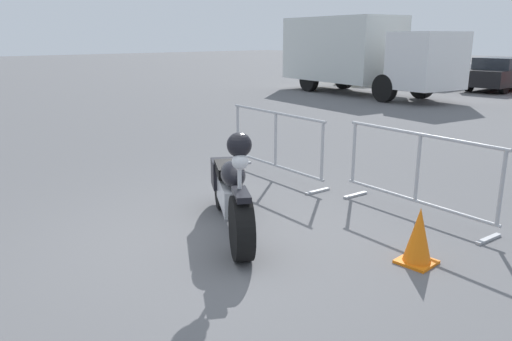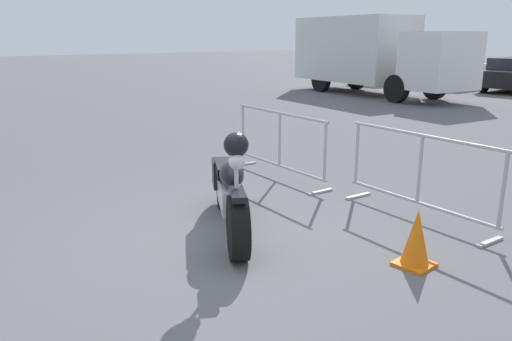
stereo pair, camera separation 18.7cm
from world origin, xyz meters
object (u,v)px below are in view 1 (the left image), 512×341
at_px(parked_car_yellow, 375,68).
at_px(parked_car_white, 436,69).
at_px(crowd_barrier_near, 276,144).
at_px(traffic_cone, 419,236).
at_px(box_truck, 357,52).
at_px(motorcycle, 231,190).
at_px(parked_car_black, 500,74).
at_px(crowd_barrier_far, 417,174).

height_order(parked_car_yellow, parked_car_white, parked_car_white).
relative_size(crowd_barrier_near, traffic_cone, 3.77).
bearing_deg(crowd_barrier_near, box_truck, 119.91).
bearing_deg(parked_car_white, crowd_barrier_near, -160.29).
bearing_deg(box_truck, parked_car_yellow, 127.14).
xyz_separation_m(motorcycle, parked_car_black, (-4.18, 18.59, 0.20)).
bearing_deg(crowd_barrier_near, parked_car_black, 100.07).
distance_m(crowd_barrier_far, traffic_cone, 1.47).
distance_m(parked_car_yellow, parked_car_white, 3.01).
bearing_deg(motorcycle, parked_car_black, 136.11).
height_order(crowd_barrier_far, parked_car_black, parked_car_black).
height_order(crowd_barrier_far, parked_car_yellow, parked_car_yellow).
relative_size(crowd_barrier_near, crowd_barrier_far, 1.00).
relative_size(parked_car_yellow, parked_car_white, 0.94).
distance_m(crowd_barrier_near, box_truck, 12.88).
distance_m(motorcycle, crowd_barrier_far, 2.36).
xyz_separation_m(crowd_barrier_near, crowd_barrier_far, (2.47, 0.00, 0.00)).
xyz_separation_m(crowd_barrier_far, box_truck, (-8.87, 11.13, 1.08)).
height_order(crowd_barrier_near, traffic_cone, crowd_barrier_near).
distance_m(crowd_barrier_near, parked_car_yellow, 18.40).
distance_m(parked_car_yellow, traffic_cone, 21.16).
relative_size(crowd_barrier_far, parked_car_black, 0.55).
relative_size(crowd_barrier_far, box_truck, 0.28).
bearing_deg(motorcycle, box_truck, 153.60).
distance_m(box_truck, parked_car_yellow, 5.65).
relative_size(box_truck, parked_car_yellow, 1.91).
relative_size(crowd_barrier_far, parked_car_yellow, 0.53).
bearing_deg(traffic_cone, parked_car_white, 116.86).
height_order(crowd_barrier_near, parked_car_black, parked_car_black).
distance_m(box_truck, traffic_cone, 15.73).
bearing_deg(parked_car_black, box_truck, 147.92).
relative_size(motorcycle, parked_car_yellow, 0.48).
distance_m(crowd_barrier_far, parked_car_white, 18.70).
relative_size(motorcycle, parked_car_black, 0.50).
xyz_separation_m(motorcycle, parked_car_yellow, (-10.08, 18.15, 0.22)).
xyz_separation_m(parked_car_yellow, traffic_cone, (12.05, -17.39, -0.43)).
bearing_deg(motorcycle, crowd_barrier_far, 91.77).
distance_m(motorcycle, parked_car_yellow, 20.76).
bearing_deg(box_truck, motorcycle, -48.66).
relative_size(parked_car_white, parked_car_black, 1.09).
relative_size(parked_car_white, traffic_cone, 7.54).
xyz_separation_m(crowd_barrier_near, box_truck, (-6.40, 11.13, 1.08)).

